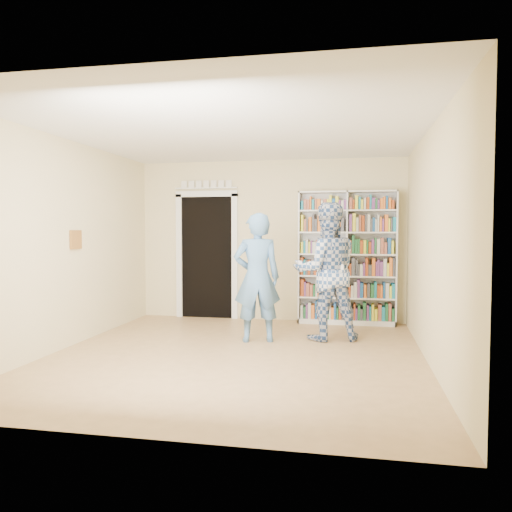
{
  "coord_description": "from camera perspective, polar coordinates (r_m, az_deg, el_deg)",
  "views": [
    {
      "loc": [
        1.39,
        -5.85,
        1.53
      ],
      "look_at": [
        0.08,
        0.9,
        1.17
      ],
      "focal_mm": 35.0,
      "sensor_mm": 36.0,
      "label": 1
    }
  ],
  "objects": [
    {
      "name": "paper_sheet",
      "position": [
        6.81,
        9.18,
        -2.1
      ],
      "size": [
        0.19,
        0.05,
        0.27
      ],
      "primitive_type": "cube",
      "rotation": [
        0.0,
        0.0,
        -0.22
      ],
      "color": "white",
      "rests_on": "man_plaid"
    },
    {
      "name": "man_blue",
      "position": [
        6.81,
        0.12,
        -2.47
      ],
      "size": [
        0.74,
        0.59,
        1.76
      ],
      "primitive_type": "imported",
      "rotation": [
        0.0,
        0.0,
        3.43
      ],
      "color": "#5484BB",
      "rests_on": "floor"
    },
    {
      "name": "wall_left",
      "position": [
        6.89,
        -20.89,
        1.32
      ],
      "size": [
        0.0,
        5.0,
        5.0
      ],
      "primitive_type": "plane",
      "rotation": [
        1.57,
        0.0,
        1.57
      ],
      "color": "beige",
      "rests_on": "floor"
    },
    {
      "name": "floor",
      "position": [
        6.2,
        -2.34,
        -11.27
      ],
      "size": [
        5.0,
        5.0,
        0.0
      ],
      "primitive_type": "plane",
      "color": "#9D774B",
      "rests_on": "ground"
    },
    {
      "name": "doorway",
      "position": [
        8.7,
        -5.63,
        0.69
      ],
      "size": [
        1.1,
        0.08,
        2.43
      ],
      "color": "black",
      "rests_on": "floor"
    },
    {
      "name": "ceiling",
      "position": [
        6.12,
        -2.39,
        14.03
      ],
      "size": [
        5.0,
        5.0,
        0.0
      ],
      "primitive_type": "plane",
      "rotation": [
        3.14,
        0.0,
        0.0
      ],
      "color": "white",
      "rests_on": "wall_back"
    },
    {
      "name": "wall_right",
      "position": [
        5.91,
        19.37,
        1.1
      ],
      "size": [
        0.0,
        5.0,
        5.0
      ],
      "primitive_type": "plane",
      "rotation": [
        1.57,
        0.0,
        -1.57
      ],
      "color": "beige",
      "rests_on": "floor"
    },
    {
      "name": "wall_art",
      "position": [
        7.05,
        -19.9,
        1.78
      ],
      "size": [
        0.03,
        0.25,
        0.25
      ],
      "primitive_type": "cube",
      "color": "brown",
      "rests_on": "wall_left"
    },
    {
      "name": "man_plaid",
      "position": [
        6.99,
        8.05,
        -1.75
      ],
      "size": [
        1.09,
        0.94,
        1.91
      ],
      "primitive_type": "imported",
      "rotation": [
        0.0,
        0.0,
        3.41
      ],
      "color": "navy",
      "rests_on": "floor"
    },
    {
      "name": "wall_back",
      "position": [
        8.47,
        1.56,
        1.79
      ],
      "size": [
        4.5,
        0.0,
        4.5
      ],
      "primitive_type": "plane",
      "rotation": [
        1.57,
        0.0,
        0.0
      ],
      "color": "beige",
      "rests_on": "floor"
    },
    {
      "name": "bookshelf",
      "position": [
        8.2,
        10.34,
        -0.13
      ],
      "size": [
        1.57,
        0.29,
        2.15
      ],
      "rotation": [
        0.0,
        0.0,
        -0.0
      ],
      "color": "white",
      "rests_on": "floor"
    }
  ]
}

